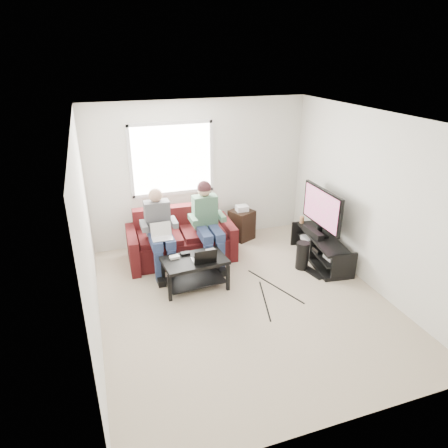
# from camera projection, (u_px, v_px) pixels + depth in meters

# --- Properties ---
(floor) EXTENTS (4.50, 4.50, 0.00)m
(floor) POSITION_uv_depth(u_px,v_px,m) (243.00, 300.00, 5.81)
(floor) COLOR tan
(floor) RESTS_ON ground
(ceiling) EXTENTS (4.50, 4.50, 0.00)m
(ceiling) POSITION_uv_depth(u_px,v_px,m) (247.00, 118.00, 4.77)
(ceiling) COLOR white
(ceiling) RESTS_ON wall_back
(wall_back) EXTENTS (4.50, 0.00, 4.50)m
(wall_back) POSITION_uv_depth(u_px,v_px,m) (200.00, 173.00, 7.24)
(wall_back) COLOR silver
(wall_back) RESTS_ON floor
(wall_front) EXTENTS (4.50, 0.00, 4.50)m
(wall_front) POSITION_uv_depth(u_px,v_px,m) (343.00, 317.00, 3.34)
(wall_front) COLOR silver
(wall_front) RESTS_ON floor
(wall_left) EXTENTS (0.00, 4.50, 4.50)m
(wall_left) POSITION_uv_depth(u_px,v_px,m) (87.00, 239.00, 4.70)
(wall_left) COLOR silver
(wall_left) RESTS_ON floor
(wall_right) EXTENTS (0.00, 4.50, 4.50)m
(wall_right) POSITION_uv_depth(u_px,v_px,m) (371.00, 202.00, 5.88)
(wall_right) COLOR silver
(wall_right) RESTS_ON floor
(window) EXTENTS (1.48, 0.04, 1.28)m
(window) POSITION_uv_depth(u_px,v_px,m) (172.00, 159.00, 6.96)
(window) COLOR white
(window) RESTS_ON wall_back
(sofa) EXTENTS (1.83, 0.93, 0.85)m
(sofa) POSITION_uv_depth(u_px,v_px,m) (181.00, 241.00, 6.92)
(sofa) COLOR #451112
(sofa) RESTS_ON floor
(person_left) EXTENTS (0.40, 0.71, 1.35)m
(person_left) POSITION_uv_depth(u_px,v_px,m) (160.00, 228.00, 6.35)
(person_left) COLOR navy
(person_left) RESTS_ON sofa
(person_right) EXTENTS (0.40, 0.71, 1.40)m
(person_right) POSITION_uv_depth(u_px,v_px,m) (207.00, 218.00, 6.58)
(person_right) COLOR navy
(person_right) RESTS_ON sofa
(laptop_silver) EXTENTS (0.35, 0.26, 0.24)m
(laptop_silver) POSITION_uv_depth(u_px,v_px,m) (162.00, 235.00, 6.18)
(laptop_silver) COLOR silver
(laptop_silver) RESTS_ON person_left
(coffee_table) EXTENTS (0.99, 0.66, 0.47)m
(coffee_table) POSITION_uv_depth(u_px,v_px,m) (195.00, 266.00, 6.03)
(coffee_table) COLOR black
(coffee_table) RESTS_ON floor
(laptop_black) EXTENTS (0.35, 0.25, 0.24)m
(laptop_black) POSITION_uv_depth(u_px,v_px,m) (203.00, 253.00, 5.90)
(laptop_black) COLOR black
(laptop_black) RESTS_ON coffee_table
(controller_a) EXTENTS (0.15, 0.11, 0.04)m
(controller_a) POSITION_uv_depth(u_px,v_px,m) (174.00, 257.00, 5.99)
(controller_a) COLOR silver
(controller_a) RESTS_ON coffee_table
(controller_b) EXTENTS (0.14, 0.09, 0.04)m
(controller_b) POSITION_uv_depth(u_px,v_px,m) (185.00, 254.00, 6.10)
(controller_b) COLOR black
(controller_b) RESTS_ON coffee_table
(controller_c) EXTENTS (0.15, 0.11, 0.04)m
(controller_c) POSITION_uv_depth(u_px,v_px,m) (211.00, 251.00, 6.19)
(controller_c) COLOR gray
(controller_c) RESTS_ON coffee_table
(tv_stand) EXTENTS (0.60, 1.43, 0.46)m
(tv_stand) POSITION_uv_depth(u_px,v_px,m) (321.00, 250.00, 6.84)
(tv_stand) COLOR black
(tv_stand) RESTS_ON floor
(tv) EXTENTS (0.12, 1.10, 0.81)m
(tv) POSITION_uv_depth(u_px,v_px,m) (322.00, 209.00, 6.64)
(tv) COLOR black
(tv) RESTS_ON tv_stand
(soundbar) EXTENTS (0.12, 0.50, 0.10)m
(soundbar) POSITION_uv_depth(u_px,v_px,m) (313.00, 232.00, 6.77)
(soundbar) COLOR black
(soundbar) RESTS_ON tv_stand
(drink_cup) EXTENTS (0.08, 0.08, 0.12)m
(drink_cup) POSITION_uv_depth(u_px,v_px,m) (302.00, 220.00, 7.24)
(drink_cup) COLOR #B37B4D
(drink_cup) RESTS_ON tv_stand
(console_white) EXTENTS (0.30, 0.22, 0.06)m
(console_white) POSITION_uv_depth(u_px,v_px,m) (334.00, 257.00, 6.46)
(console_white) COLOR silver
(console_white) RESTS_ON tv_stand
(console_grey) EXTENTS (0.34, 0.26, 0.08)m
(console_grey) POSITION_uv_depth(u_px,v_px,m) (312.00, 238.00, 7.07)
(console_grey) COLOR gray
(console_grey) RESTS_ON tv_stand
(console_black) EXTENTS (0.38, 0.30, 0.07)m
(console_black) POSITION_uv_depth(u_px,v_px,m) (323.00, 247.00, 6.76)
(console_black) COLOR black
(console_black) RESTS_ON tv_stand
(subwoofer) EXTENTS (0.21, 0.21, 0.47)m
(subwoofer) POSITION_uv_depth(u_px,v_px,m) (302.00, 256.00, 6.58)
(subwoofer) COLOR black
(subwoofer) RESTS_ON floor
(keyboard_floor) EXTENTS (0.23, 0.45, 0.02)m
(keyboard_floor) POSITION_uv_depth(u_px,v_px,m) (313.00, 273.00, 6.51)
(keyboard_floor) COLOR black
(keyboard_floor) RESTS_ON floor
(end_table) EXTENTS (0.39, 0.39, 0.67)m
(end_table) POSITION_uv_depth(u_px,v_px,m) (242.00, 224.00, 7.62)
(end_table) COLOR black
(end_table) RESTS_ON floor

